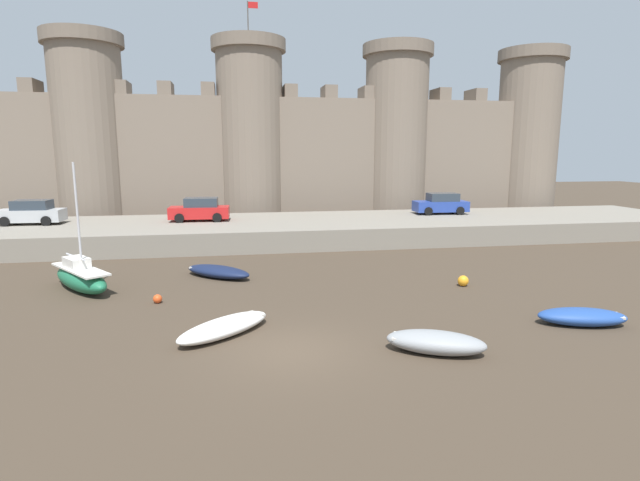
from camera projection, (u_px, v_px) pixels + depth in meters
name	position (u px, v px, depth m)	size (l,w,h in m)	color
ground_plane	(293.00, 351.00, 15.57)	(160.00, 160.00, 0.00)	#423528
quay_road	(258.00, 231.00, 35.08)	(64.62, 10.00, 1.36)	gray
castle	(251.00, 143.00, 43.40)	(58.89, 6.28, 18.50)	#7A6B5B
rowboat_foreground_right	(224.00, 327.00, 16.89)	(3.65, 3.40, 0.57)	silver
rowboat_midflat_left	(218.00, 271.00, 24.72)	(3.72, 3.34, 0.58)	#141E3D
sailboat_near_channel_left	(81.00, 277.00, 22.34)	(3.74, 4.47, 5.72)	#1E6B47
rowboat_foreground_centre	(582.00, 316.00, 17.87)	(3.29, 1.96, 0.62)	#234793
rowboat_near_channel_right	(436.00, 342.00, 15.37)	(3.26, 2.37, 0.70)	gray
mooring_buoy_near_channel	(463.00, 281.00, 23.09)	(0.50, 0.50, 0.50)	orange
mooring_buoy_mid_mud	(158.00, 299.00, 20.50)	(0.37, 0.37, 0.37)	#E04C1E
car_quay_west	(441.00, 204.00, 38.91)	(4.17, 2.01, 1.62)	#263F99
car_quay_centre_west	(200.00, 210.00, 34.95)	(4.17, 2.01, 1.62)	red
car_quay_centre_east	(31.00, 213.00, 33.29)	(4.17, 2.01, 1.62)	#B2B5B7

